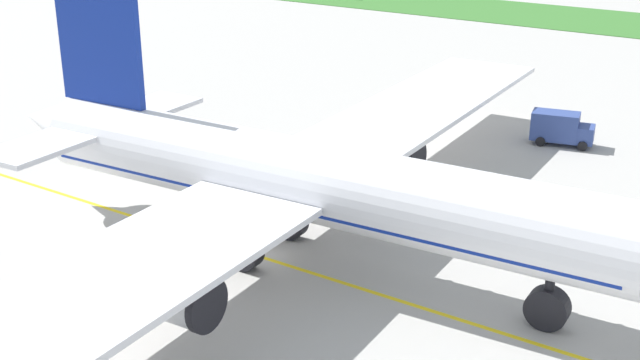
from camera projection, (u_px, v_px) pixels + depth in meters
name	position (u px, v px, depth m)	size (l,w,h in m)	color
ground_plane	(259.00, 256.00, 55.74)	(600.00, 600.00, 0.00)	#ADAAA5
apron_taxi_line	(259.00, 256.00, 55.74)	(280.00, 0.36, 0.01)	yellow
airliner_foreground	(300.00, 181.00, 53.00)	(50.84, 80.50, 17.00)	white
ground_crew_wingwalker_starboard	(105.00, 283.00, 50.17)	(0.53, 0.39, 1.62)	black
service_truck_baggage_loader	(561.00, 128.00, 77.43)	(6.09, 3.62, 3.09)	#33478C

